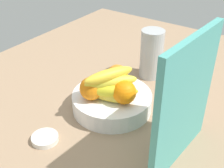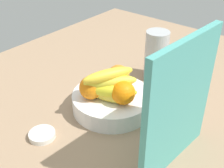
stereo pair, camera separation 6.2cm
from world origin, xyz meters
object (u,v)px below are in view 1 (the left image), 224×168
orange_front_right (91,89)px  jar_lid (45,138)px  orange_center (124,92)px  banana_bunch (110,86)px  fruit_bowl (112,101)px  cutting_board (185,102)px  orange_front_left (117,76)px  thermos_tumbler (152,54)px

orange_front_right → jar_lid: orange_front_right is taller
orange_center → banana_bunch: 5.11cm
fruit_bowl → cutting_board: (7.41, 27.26, 15.07)cm
jar_lid → cutting_board: bearing=116.3°
orange_front_left → thermos_tumbler: (-21.36, 1.81, 0.08)cm
thermos_tumbler → orange_center: bearing=11.5°
banana_bunch → cutting_board: (4.47, 26.13, 6.85)cm
banana_bunch → orange_front_left: bearing=-161.1°
orange_front_right → cutting_board: size_ratio=0.21×
orange_center → thermos_tumbler: size_ratio=0.39×
orange_front_left → orange_center: 10.56cm
orange_center → jar_lid: orange_center is taller
banana_bunch → cutting_board: cutting_board is taller
orange_front_right → banana_bunch: banana_bunch is taller
orange_front_left → orange_center: same height
cutting_board → jar_lid: 42.10cm
fruit_bowl → banana_bunch: (2.94, 1.13, 8.23)cm
orange_center → thermos_tumbler: (-28.64, -5.84, 0.08)cm
cutting_board → jar_lid: cutting_board is taller
banana_bunch → jar_lid: bearing=-21.1°
orange_front_right → orange_front_left: bearing=169.1°
orange_front_right → thermos_tumbler: bearing=173.0°
fruit_bowl → orange_front_left: size_ratio=3.51×
jar_lid → orange_front_right: bearing=170.4°
cutting_board → thermos_tumbler: cutting_board is taller
orange_front_left → jar_lid: bearing=-10.1°
fruit_bowl → banana_bunch: bearing=21.0°
orange_front_right → jar_lid: 20.93cm
orange_front_left → orange_front_right: (11.50, -2.21, 0.00)cm
thermos_tumbler → fruit_bowl: bearing=0.1°
orange_center → cutting_board: cutting_board is taller
fruit_bowl → orange_front_left: bearing=-162.3°
orange_front_left → fruit_bowl: bearing=17.7°
orange_front_right → jar_lid: size_ratio=0.96×
orange_front_left → jar_lid: (30.21, -5.36, -8.83)cm
banana_bunch → fruit_bowl: bearing=-159.0°
cutting_board → jar_lid: size_ratio=4.52×
banana_bunch → thermos_tumbler: (-30.04, -1.16, -1.41)cm
orange_front_left → cutting_board: (13.15, 29.09, 8.34)cm
fruit_bowl → jar_lid: 25.59cm
orange_center → thermos_tumbler: thermos_tumbler is taller
orange_front_left → jar_lid: 31.92cm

